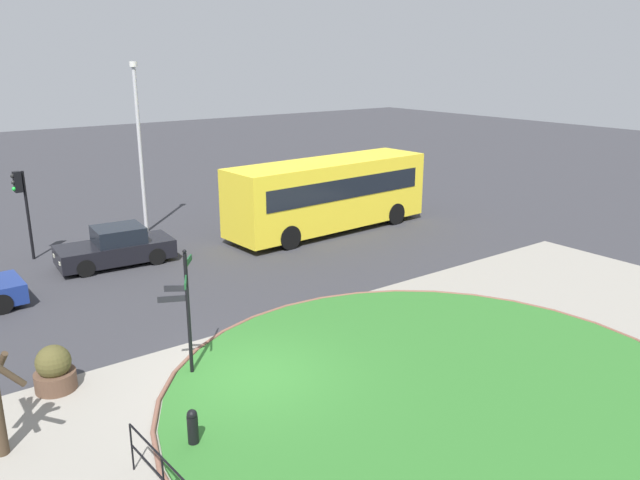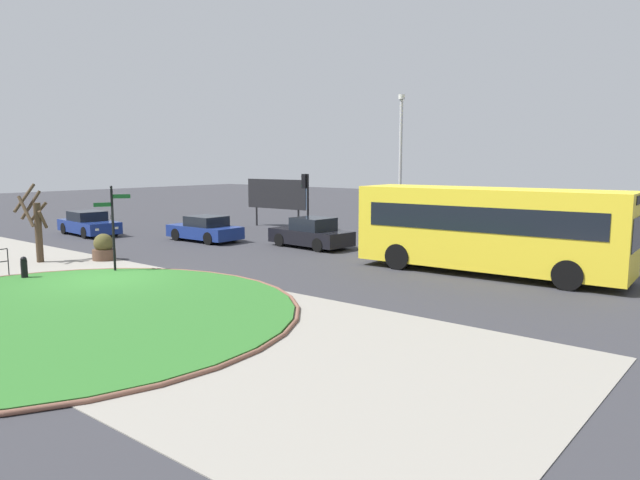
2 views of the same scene
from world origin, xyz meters
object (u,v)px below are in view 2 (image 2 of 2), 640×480
(lamppost_tall, at_px, (400,165))
(planter_near_signpost, at_px, (104,248))
(car_far_lane, at_px, (89,224))
(traffic_light_near, at_px, (306,191))
(billboard_left, at_px, (277,195))
(street_tree_bare, at_px, (36,224))
(bollard_foreground, at_px, (24,268))
(signpost_directional, at_px, (113,222))
(car_near_lane, at_px, (205,229))
(bus_yellow, at_px, (489,228))
(car_trailing, at_px, (311,234))

(lamppost_tall, bearing_deg, planter_near_signpost, -120.31)
(car_far_lane, xyz_separation_m, traffic_light_near, (10.25, 6.85, 1.92))
(billboard_left, xyz_separation_m, street_tree_bare, (1.08, -15.44, -0.46))
(street_tree_bare, bearing_deg, bollard_foreground, -31.71)
(signpost_directional, bearing_deg, car_near_lane, 118.12)
(bus_yellow, bearing_deg, lamppost_tall, 141.73)
(signpost_directional, bearing_deg, billboard_left, 110.68)
(car_near_lane, height_order, planter_near_signpost, car_near_lane)
(planter_near_signpost, bearing_deg, billboard_left, 101.36)
(billboard_left, distance_m, planter_near_signpost, 13.79)
(bus_yellow, distance_m, planter_near_signpost, 15.61)
(bollard_foreground, height_order, traffic_light_near, traffic_light_near)
(car_trailing, relative_size, street_tree_bare, 1.33)
(bollard_foreground, distance_m, car_near_lane, 10.92)
(bus_yellow, relative_size, planter_near_signpost, 8.68)
(billboard_left, xyz_separation_m, planter_near_signpost, (2.70, -13.44, -1.53))
(car_trailing, bearing_deg, traffic_light_near, -40.92)
(car_near_lane, distance_m, planter_near_signpost, 6.66)
(bollard_foreground, xyz_separation_m, car_near_lane, (-2.92, 10.52, 0.18))
(bus_yellow, xyz_separation_m, car_trailing, (-9.31, 0.96, -1.05))
(signpost_directional, bearing_deg, lamppost_tall, 72.43)
(signpost_directional, xyz_separation_m, planter_near_signpost, (-2.84, 1.24, -1.39))
(car_trailing, xyz_separation_m, street_tree_bare, (-6.03, -10.32, 0.93))
(car_far_lane, xyz_separation_m, street_tree_bare, (6.75, -6.03, 0.96))
(bollard_foreground, bearing_deg, bus_yellow, 43.15)
(car_near_lane, height_order, car_far_lane, car_far_lane)
(signpost_directional, relative_size, planter_near_signpost, 2.88)
(traffic_light_near, xyz_separation_m, lamppost_tall, (5.17, 1.18, 1.43))
(bollard_foreground, distance_m, bus_yellow, 16.65)
(street_tree_bare, bearing_deg, car_near_lane, 87.92)
(lamppost_tall, xyz_separation_m, street_tree_bare, (-8.67, -14.06, -2.39))
(car_trailing, relative_size, planter_near_signpost, 3.80)
(billboard_left, relative_size, planter_near_signpost, 4.14)
(bus_yellow, distance_m, billboard_left, 17.50)
(car_trailing, xyz_separation_m, lamppost_tall, (2.64, 3.74, 3.31))
(street_tree_bare, bearing_deg, bus_yellow, 31.40)
(bollard_foreground, bearing_deg, billboard_left, 103.87)
(car_near_lane, height_order, billboard_left, billboard_left)
(bus_yellow, xyz_separation_m, billboard_left, (-16.41, 6.08, 0.34))
(car_near_lane, relative_size, street_tree_bare, 1.29)
(signpost_directional, relative_size, street_tree_bare, 1.01)
(traffic_light_near, relative_size, street_tree_bare, 1.07)
(bollard_foreground, distance_m, planter_near_signpost, 4.30)
(traffic_light_near, bearing_deg, billboard_left, -32.90)
(lamppost_tall, bearing_deg, car_far_lane, -152.51)
(traffic_light_near, relative_size, lamppost_tall, 0.47)
(car_near_lane, distance_m, street_tree_bare, 8.59)
(signpost_directional, height_order, bus_yellow, signpost_directional)
(traffic_light_near, bearing_deg, bus_yellow, 159.71)
(car_far_lane, height_order, planter_near_signpost, car_far_lane)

